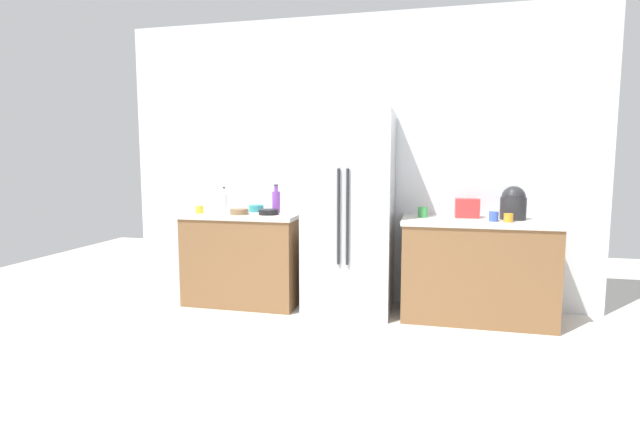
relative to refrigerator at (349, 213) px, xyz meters
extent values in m
plane|color=beige|center=(-0.05, -1.58, -0.95)|extent=(9.71, 9.71, 0.00)
cube|color=silver|center=(-0.05, 0.40, 0.49)|extent=(4.82, 0.10, 2.88)
cube|color=brown|center=(-1.08, 0.02, -0.51)|extent=(1.13, 0.63, 0.88)
cube|color=beige|center=(-1.08, 0.02, -0.05)|extent=(1.16, 0.66, 0.04)
cube|color=brown|center=(1.17, 0.02, -0.51)|extent=(1.31, 0.63, 0.88)
cube|color=beige|center=(1.17, 0.02, -0.05)|extent=(1.34, 0.66, 0.04)
cube|color=#B2B5BA|center=(0.00, 0.00, 0.00)|extent=(0.81, 0.65, 1.90)
cylinder|color=#262628|center=(-0.04, -0.34, 0.00)|extent=(0.02, 0.02, 0.85)
cylinder|color=#262628|center=(0.04, -0.34, 0.00)|extent=(0.02, 0.02, 0.85)
cube|color=red|center=(1.08, 0.14, 0.06)|extent=(0.22, 0.15, 0.18)
cylinder|color=#262628|center=(1.47, 0.08, 0.07)|extent=(0.22, 0.22, 0.20)
sphere|color=#262628|center=(1.47, 0.08, 0.17)|extent=(0.21, 0.21, 0.21)
cylinder|color=purple|center=(-0.78, 0.13, 0.07)|extent=(0.08, 0.08, 0.21)
cylinder|color=purple|center=(-0.78, 0.13, 0.21)|extent=(0.04, 0.04, 0.06)
cylinder|color=#333338|center=(-0.78, 0.13, 0.25)|extent=(0.04, 0.04, 0.02)
cylinder|color=white|center=(-1.31, 0.05, 0.06)|extent=(0.07, 0.07, 0.18)
cylinder|color=white|center=(-1.31, 0.05, 0.18)|extent=(0.02, 0.02, 0.06)
cylinder|color=#333338|center=(-1.31, 0.05, 0.22)|extent=(0.03, 0.03, 0.02)
cylinder|color=green|center=(0.68, 0.07, 0.02)|extent=(0.09, 0.09, 0.10)
cylinder|color=blue|center=(1.29, -0.09, 0.01)|extent=(0.08, 0.08, 0.09)
cylinder|color=yellow|center=(-1.51, -0.10, 0.01)|extent=(0.08, 0.08, 0.08)
cylinder|color=orange|center=(1.41, -0.12, 0.01)|extent=(0.08, 0.08, 0.07)
cylinder|color=teal|center=(-1.01, 0.17, 0.00)|extent=(0.15, 0.15, 0.07)
cylinder|color=black|center=(-0.79, -0.05, -0.01)|extent=(0.20, 0.20, 0.05)
cylinder|color=brown|center=(-1.08, -0.10, 0.00)|extent=(0.18, 0.18, 0.06)
camera|label=1|loc=(0.73, -4.36, 0.49)|focal=26.17mm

